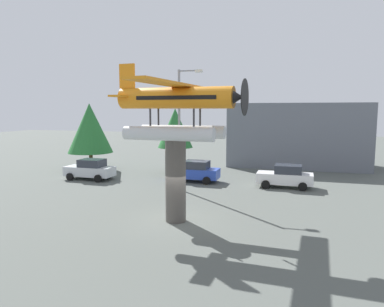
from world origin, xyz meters
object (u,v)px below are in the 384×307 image
Objects in this scene: floatplane_monument at (178,107)px; streetlight_primary at (182,122)px; display_pedestal at (176,181)px; car_far_white at (285,176)px; car_mid_blue at (194,171)px; car_near_silver at (90,169)px; storefront_building at (297,135)px; tree_east at (175,128)px; tree_west at (90,128)px.

floatplane_monument is 1.18× the size of streetlight_primary.
display_pedestal is 11.76m from car_far_white.
car_mid_blue is at bearing 101.22° from display_pedestal.
streetlight_primary reaches higher than car_far_white.
car_near_silver is 21.50m from storefront_building.
storefront_building is at bearing 78.00° from floatplane_monument.
car_far_white is 11.84m from storefront_building.
streetlight_primary is 16.85m from storefront_building.
car_far_white is (7.37, -0.14, 0.00)m from car_mid_blue.
car_near_silver and car_far_white have the same top height.
tree_east is (-10.80, -8.31, 0.94)m from storefront_building.
car_far_white is at bearing -93.22° from storefront_building.
display_pedestal is at bearing -73.87° from streetlight_primary.
storefront_building is at bearing 24.81° from tree_west.
car_mid_blue is (8.81, 1.72, 0.00)m from car_near_silver.
tree_west reaches higher than car_mid_blue.
floatplane_monument is at bearing -69.91° from tree_east.
tree_east is at bearing 113.40° from streetlight_primary.
streetlight_primary is 12.78m from tree_west.
car_mid_blue is 14.18m from storefront_building.
tree_east is at bearing -17.82° from car_far_white.
streetlight_primary reaches higher than floatplane_monument.
floatplane_monument is 18.95m from tree_west.
car_far_white is 0.47× the size of streetlight_primary.
car_mid_blue is at bearing -125.04° from storefront_building.
storefront_building is 21.40m from tree_west.
storefront_building is at bearing -141.99° from car_near_silver.
floatplane_monument reaches higher than tree_west.
car_mid_blue is at bearing -12.20° from tree_west.
floatplane_monument is 15.08m from car_near_silver.
car_mid_blue is at bearing -168.96° from car_near_silver.
tree_east is (-4.88, 13.69, 2.03)m from display_pedestal.
floatplane_monument is at bearing 101.89° from car_mid_blue.
floatplane_monument is 2.49× the size of car_mid_blue.
car_near_silver is at bearing -141.21° from tree_east.
car_mid_blue is 5.37m from tree_east.
streetlight_primary is at bearing 109.81° from floatplane_monument.
streetlight_primary is at bearing -26.77° from tree_west.
tree_west is 1.08× the size of tree_east.
tree_east is (6.03, 4.85, 3.37)m from car_near_silver.
streetlight_primary is 7.03m from tree_east.
car_mid_blue is 5.32m from streetlight_primary.
storefront_building is (5.79, 22.01, -2.79)m from floatplane_monument.
streetlight_primary reaches higher than tree_west.
car_mid_blue is 0.30× the size of storefront_building.
tree_west is at bearing -155.19° from storefront_building.
tree_west reaches higher than car_far_white.
tree_west is at bearing 139.01° from floatplane_monument.
display_pedestal is 0.42× the size of floatplane_monument.
tree_east is (-2.78, 3.13, 3.37)m from car_mid_blue.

